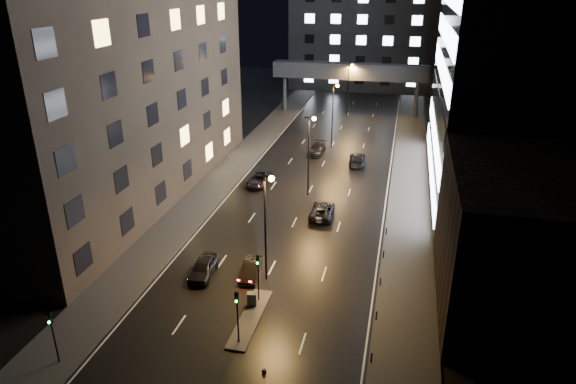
# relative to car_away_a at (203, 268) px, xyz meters

# --- Properties ---
(ground) EXTENTS (160.00, 160.00, 0.00)m
(ground) POSITION_rel_car_away_a_xyz_m (5.78, 32.69, -0.82)
(ground) COLOR black
(ground) RESTS_ON ground
(sidewalk_left) EXTENTS (5.00, 110.00, 0.15)m
(sidewalk_left) POSITION_rel_car_away_a_xyz_m (-6.72, 27.69, -0.74)
(sidewalk_left) COLOR #383533
(sidewalk_left) RESTS_ON ground
(sidewalk_right) EXTENTS (5.00, 110.00, 0.15)m
(sidewalk_right) POSITION_rel_car_away_a_xyz_m (18.28, 27.69, -0.74)
(sidewalk_right) COLOR #383533
(sidewalk_right) RESTS_ON ground
(building_left) EXTENTS (15.00, 48.00, 40.00)m
(building_left) POSITION_rel_car_away_a_xyz_m (-16.72, 16.69, 19.18)
(building_left) COLOR #2D2319
(building_left) RESTS_ON ground
(building_right_low) EXTENTS (10.00, 18.00, 12.00)m
(building_right_low) POSITION_rel_car_away_a_xyz_m (25.78, 1.69, 5.18)
(building_right_low) COLOR black
(building_right_low) RESTS_ON ground
(building_right_glass) EXTENTS (20.00, 36.00, 45.00)m
(building_right_glass) POSITION_rel_car_away_a_xyz_m (30.78, 28.69, 21.68)
(building_right_glass) COLOR black
(building_right_glass) RESTS_ON ground
(building_far) EXTENTS (34.00, 14.00, 25.00)m
(building_far) POSITION_rel_car_away_a_xyz_m (5.78, 90.69, 11.68)
(building_far) COLOR #333335
(building_far) RESTS_ON ground
(skybridge) EXTENTS (30.00, 3.00, 10.00)m
(skybridge) POSITION_rel_car_away_a_xyz_m (5.78, 62.69, 7.52)
(skybridge) COLOR #333335
(skybridge) RESTS_ON ground
(median_island) EXTENTS (1.60, 8.00, 0.15)m
(median_island) POSITION_rel_car_away_a_xyz_m (6.08, -5.31, -0.74)
(median_island) COLOR #383533
(median_island) RESTS_ON ground
(traffic_signal_near) EXTENTS (0.28, 0.34, 4.40)m
(traffic_signal_near) POSITION_rel_car_away_a_xyz_m (6.08, -2.81, 2.27)
(traffic_signal_near) COLOR black
(traffic_signal_near) RESTS_ON median_island
(traffic_signal_far) EXTENTS (0.28, 0.34, 4.40)m
(traffic_signal_far) POSITION_rel_car_away_a_xyz_m (6.08, -8.31, 2.27)
(traffic_signal_far) COLOR black
(traffic_signal_far) RESTS_ON median_island
(traffic_signal_corner) EXTENTS (0.28, 0.34, 4.40)m
(traffic_signal_corner) POSITION_rel_car_away_a_xyz_m (-5.72, -13.31, 2.12)
(traffic_signal_corner) COLOR black
(traffic_signal_corner) RESTS_ON ground
(bollard_row) EXTENTS (0.12, 25.12, 0.90)m
(bollard_row) POSITION_rel_car_away_a_xyz_m (15.98, -0.81, -0.37)
(bollard_row) COLOR black
(bollard_row) RESTS_ON ground
(streetlight_near) EXTENTS (1.45, 0.50, 10.15)m
(streetlight_near) POSITION_rel_car_away_a_xyz_m (5.94, 0.69, 5.68)
(streetlight_near) COLOR black
(streetlight_near) RESTS_ON ground
(streetlight_mid_a) EXTENTS (1.45, 0.50, 10.15)m
(streetlight_mid_a) POSITION_rel_car_away_a_xyz_m (5.94, 20.69, 5.68)
(streetlight_mid_a) COLOR black
(streetlight_mid_a) RESTS_ON ground
(streetlight_mid_b) EXTENTS (1.45, 0.50, 10.15)m
(streetlight_mid_b) POSITION_rel_car_away_a_xyz_m (5.94, 40.69, 5.68)
(streetlight_mid_b) COLOR black
(streetlight_mid_b) RESTS_ON ground
(streetlight_far) EXTENTS (1.45, 0.50, 10.15)m
(streetlight_far) POSITION_rel_car_away_a_xyz_m (5.94, 60.69, 5.68)
(streetlight_far) COLOR black
(streetlight_far) RESTS_ON ground
(car_away_a) EXTENTS (2.27, 4.93, 1.64)m
(car_away_a) POSITION_rel_car_away_a_xyz_m (0.00, 0.00, 0.00)
(car_away_a) COLOR black
(car_away_a) RESTS_ON ground
(car_away_b) EXTENTS (1.89, 4.38, 1.40)m
(car_away_b) POSITION_rel_car_away_a_xyz_m (4.28, 0.94, -0.12)
(car_away_b) COLOR black
(car_away_b) RESTS_ON ground
(car_away_c) EXTENTS (2.78, 5.37, 1.45)m
(car_away_c) POSITION_rel_car_away_a_xyz_m (-1.17, 22.54, -0.09)
(car_away_c) COLOR black
(car_away_c) RESTS_ON ground
(car_away_d) EXTENTS (2.33, 5.32, 1.52)m
(car_away_d) POSITION_rel_car_away_a_xyz_m (4.04, 36.95, -0.06)
(car_away_d) COLOR black
(car_away_d) RESTS_ON ground
(car_toward_a) EXTENTS (2.60, 5.45, 1.50)m
(car_toward_a) POSITION_rel_car_away_a_xyz_m (8.56, 14.87, -0.07)
(car_toward_a) COLOR black
(car_toward_a) RESTS_ON ground
(car_toward_b) EXTENTS (2.68, 5.78, 1.63)m
(car_toward_b) POSITION_rel_car_away_a_xyz_m (10.62, 33.57, -0.00)
(car_toward_b) COLOR black
(car_toward_b) RESTS_ON ground
(utility_cabinet) EXTENTS (0.86, 0.71, 1.10)m
(utility_cabinet) POSITION_rel_car_away_a_xyz_m (5.68, -3.54, -0.12)
(utility_cabinet) COLOR #464749
(utility_cabinet) RESTS_ON median_island
(cone_b) EXTENTS (0.46, 0.46, 0.48)m
(cone_b) POSITION_rel_car_away_a_xyz_m (8.78, -10.90, -0.58)
(cone_b) COLOR orange
(cone_b) RESTS_ON ground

